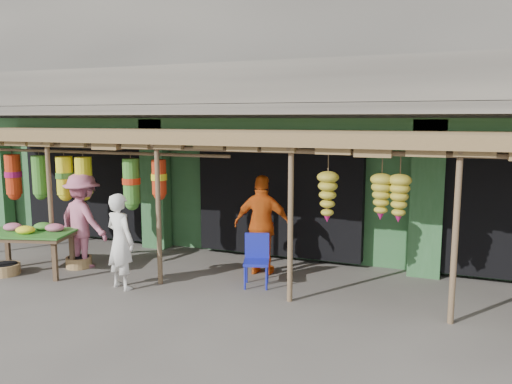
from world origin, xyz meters
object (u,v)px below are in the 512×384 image
(flower_table, at_px, (31,234))
(person_shopper, at_px, (83,220))
(person_front, at_px, (120,241))
(blue_chair, at_px, (257,257))
(person_vendor, at_px, (263,225))

(flower_table, relative_size, person_shopper, 0.95)
(flower_table, distance_m, person_front, 2.14)
(blue_chair, xyz_separation_m, person_shopper, (-3.69, -0.24, 0.44))
(blue_chair, bearing_deg, person_shopper, 165.86)
(flower_table, distance_m, person_shopper, 1.00)
(flower_table, bearing_deg, person_shopper, 34.53)
(person_vendor, xyz_separation_m, person_shopper, (-3.55, -0.90, -0.00))
(person_vendor, bearing_deg, person_shopper, 8.63)
(person_front, distance_m, person_vendor, 2.68)
(person_shopper, bearing_deg, blue_chair, -163.98)
(flower_table, bearing_deg, blue_chair, -2.39)
(flower_table, height_order, person_vendor, person_vendor)
(person_shopper, bearing_deg, person_front, 163.94)
(blue_chair, height_order, person_front, person_front)
(blue_chair, height_order, person_vendor, person_vendor)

